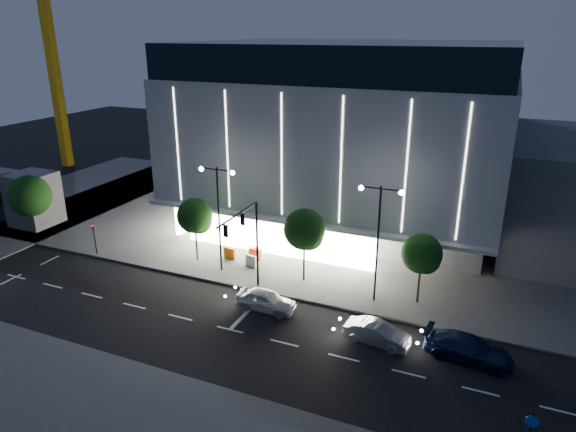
# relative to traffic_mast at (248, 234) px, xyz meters

# --- Properties ---
(ground) EXTENTS (160.00, 160.00, 0.00)m
(ground) POSITION_rel_traffic_mast_xyz_m (-1.00, -3.34, -5.03)
(ground) COLOR black
(ground) RESTS_ON ground
(sidewalk_museum) EXTENTS (70.00, 40.00, 0.15)m
(sidewalk_museum) POSITION_rel_traffic_mast_xyz_m (4.00, 20.66, -4.95)
(sidewalk_museum) COLOR #474747
(sidewalk_museum) RESTS_ON ground
(sidewalk_west) EXTENTS (16.00, 50.00, 0.15)m
(sidewalk_west) POSITION_rel_traffic_mast_xyz_m (-31.00, 6.66, -4.95)
(sidewalk_west) COLOR #474747
(sidewalk_west) RESTS_ON ground
(museum) EXTENTS (30.00, 25.80, 18.00)m
(museum) POSITION_rel_traffic_mast_xyz_m (1.98, 18.97, 4.25)
(museum) COLOR #4C4C51
(museum) RESTS_ON ground
(traffic_mast) EXTENTS (0.33, 5.89, 7.07)m
(traffic_mast) POSITION_rel_traffic_mast_xyz_m (0.00, 0.00, 0.00)
(traffic_mast) COLOR black
(traffic_mast) RESTS_ON ground
(street_lamp_west) EXTENTS (3.16, 0.36, 9.00)m
(street_lamp_west) POSITION_rel_traffic_mast_xyz_m (-4.00, 2.66, 0.93)
(street_lamp_west) COLOR black
(street_lamp_west) RESTS_ON ground
(street_lamp_east) EXTENTS (3.16, 0.36, 9.00)m
(street_lamp_east) POSITION_rel_traffic_mast_xyz_m (9.00, 2.66, 0.93)
(street_lamp_east) COLOR black
(street_lamp_east) RESTS_ON ground
(ped_signal_far) EXTENTS (0.22, 0.24, 3.00)m
(ped_signal_far) POSITION_rel_traffic_mast_xyz_m (-16.00, 1.16, -3.14)
(ped_signal_far) COLOR black
(ped_signal_far) RESTS_ON ground
(tower_crane) EXTENTS (32.00, 2.00, 28.50)m
(tower_crane) POSITION_rel_traffic_mast_xyz_m (-41.92, 24.66, 15.48)
(tower_crane) COLOR gold
(tower_crane) RESTS_ON ground
(tree_left) EXTENTS (3.02, 3.02, 5.72)m
(tree_left) POSITION_rel_traffic_mast_xyz_m (-6.97, 3.68, -0.99)
(tree_left) COLOR black
(tree_left) RESTS_ON ground
(tree_mid) EXTENTS (3.25, 3.25, 6.15)m
(tree_mid) POSITION_rel_traffic_mast_xyz_m (3.03, 3.68, -0.69)
(tree_mid) COLOR black
(tree_mid) RESTS_ON ground
(tree_right) EXTENTS (2.91, 2.91, 5.51)m
(tree_right) POSITION_rel_traffic_mast_xyz_m (12.03, 3.68, -1.14)
(tree_right) COLOR black
(tree_right) RESTS_ON ground
(car_lead) EXTENTS (4.49, 1.88, 1.52)m
(car_lead) POSITION_rel_traffic_mast_xyz_m (2.09, -1.48, -4.27)
(car_lead) COLOR silver
(car_lead) RESTS_ON ground
(car_second) EXTENTS (4.45, 1.98, 1.42)m
(car_second) POSITION_rel_traffic_mast_xyz_m (10.49, -2.49, -4.32)
(car_second) COLOR #B6BABF
(car_second) RESTS_ON ground
(car_third) EXTENTS (5.45, 2.64, 1.53)m
(car_third) POSITION_rel_traffic_mast_xyz_m (16.01, -1.97, -4.26)
(car_third) COLOR #111E42
(car_third) RESTS_ON ground
(barrier_a) EXTENTS (1.12, 0.38, 1.00)m
(barrier_a) POSITION_rel_traffic_mast_xyz_m (-4.48, 4.92, -4.38)
(barrier_a) COLOR orange
(barrier_a) RESTS_ON sidewalk_museum
(barrier_b) EXTENTS (1.11, 0.32, 1.00)m
(barrier_b) POSITION_rel_traffic_mast_xyz_m (-2.31, 5.83, -4.38)
(barrier_b) COLOR silver
(barrier_b) RESTS_ON sidewalk_museum
(barrier_c) EXTENTS (1.12, 0.35, 1.00)m
(barrier_c) POSITION_rel_traffic_mast_xyz_m (-2.36, 5.60, -4.38)
(barrier_c) COLOR #E5400C
(barrier_c) RESTS_ON sidewalk_museum
(barrier_d) EXTENTS (1.13, 0.51, 1.00)m
(barrier_d) POSITION_rel_traffic_mast_xyz_m (-2.01, 4.25, -4.38)
(barrier_d) COLOR silver
(barrier_d) RESTS_ON sidewalk_museum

